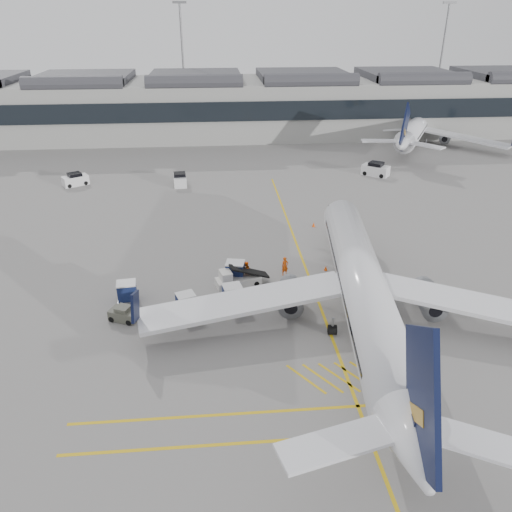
{
  "coord_description": "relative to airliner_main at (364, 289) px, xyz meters",
  "views": [
    {
      "loc": [
        1.0,
        -34.73,
        23.82
      ],
      "look_at": [
        4.46,
        5.12,
        4.0
      ],
      "focal_mm": 35.0,
      "sensor_mm": 36.0,
      "label": 1
    }
  ],
  "objects": [
    {
      "name": "service_van_mid",
      "position": [
        -17.04,
        38.41,
        -2.33
      ],
      "size": [
        2.16,
        3.83,
        1.89
      ],
      "rotation": [
        0.0,
        0.0,
        1.66
      ],
      "color": "silver",
      "rests_on": "ground"
    },
    {
      "name": "pushback_tug",
      "position": [
        -20.02,
        2.07,
        -2.6
      ],
      "size": [
        2.66,
        2.16,
        1.29
      ],
      "rotation": [
        0.0,
        0.0,
        -0.39
      ],
      "color": "#505044",
      "rests_on": "ground"
    },
    {
      "name": "airliner_main",
      "position": [
        0.0,
        0.0,
        0.0
      ],
      "size": [
        36.89,
        40.53,
        10.8
      ],
      "rotation": [
        0.0,
        0.0,
        -0.12
      ],
      "color": "white",
      "rests_on": "ground"
    },
    {
      "name": "belt_loader",
      "position": [
        -10.08,
        7.2,
        -2.55
      ],
      "size": [
        5.35,
        2.72,
        2.12
      ],
      "rotation": [
        0.0,
        0.0,
        0.26
      ],
      "color": "silver",
      "rests_on": "ground"
    },
    {
      "name": "baggage_cart_d",
      "position": [
        -20.13,
        5.16,
        -2.16
      ],
      "size": [
        1.97,
        1.7,
        1.9
      ],
      "rotation": [
        0.0,
        0.0,
        0.12
      ],
      "color": "gray",
      "rests_on": "ground"
    },
    {
      "name": "apron_markings",
      "position": [
        -2.89,
        10.16,
        -3.17
      ],
      "size": [
        0.25,
        60.0,
        0.01
      ],
      "primitive_type": "cube",
      "color": "gold",
      "rests_on": "ground"
    },
    {
      "name": "ramp_agent_b",
      "position": [
        -9.15,
        8.18,
        -2.2
      ],
      "size": [
        1.2,
        1.17,
        1.95
      ],
      "primitive_type": "imported",
      "rotation": [
        0.0,
        0.0,
        3.8
      ],
      "color": "#FF5C0D",
      "rests_on": "ground"
    },
    {
      "name": "baggage_cart_c",
      "position": [
        -10.68,
        3.88,
        -2.18
      ],
      "size": [
        1.99,
        1.75,
        1.84
      ],
      "rotation": [
        0.0,
        0.0,
        0.19
      ],
      "color": "gray",
      "rests_on": "ground"
    },
    {
      "name": "ground",
      "position": [
        -12.89,
        0.16,
        -3.17
      ],
      "size": [
        220.0,
        220.0,
        0.0
      ],
      "primitive_type": "plane",
      "color": "gray",
      "rests_on": "ground"
    },
    {
      "name": "safety_cone_engine",
      "position": [
        -0.95,
        9.46,
        -2.93
      ],
      "size": [
        0.36,
        0.36,
        0.49
      ],
      "primitive_type": "cone",
      "color": "#F24C0A",
      "rests_on": "ground"
    },
    {
      "name": "terminal",
      "position": [
        -12.89,
        72.08,
        2.97
      ],
      "size": [
        200.0,
        20.45,
        12.4
      ],
      "color": "#9E9E99",
      "rests_on": "ground"
    },
    {
      "name": "service_van_right",
      "position": [
        13.78,
        40.69,
        -2.22
      ],
      "size": [
        4.54,
        4.16,
        2.12
      ],
      "rotation": [
        0.0,
        0.0,
        -0.65
      ],
      "color": "silver",
      "rests_on": "ground"
    },
    {
      "name": "baggage_cart_a",
      "position": [
        -10.21,
        8.17,
        -2.11
      ],
      "size": [
        2.14,
        1.89,
        1.97
      ],
      "rotation": [
        0.0,
        0.0,
        -0.2
      ],
      "color": "gray",
      "rests_on": "ground"
    },
    {
      "name": "service_van_left",
      "position": [
        -32.73,
        39.77,
        -2.33
      ],
      "size": [
        4.07,
        3.44,
        1.87
      ],
      "rotation": [
        0.0,
        0.0,
        0.54
      ],
      "color": "silver",
      "rests_on": "ground"
    },
    {
      "name": "safety_cone_nose",
      "position": [
        -0.01,
        20.8,
        -2.9
      ],
      "size": [
        0.39,
        0.39,
        0.54
      ],
      "primitive_type": "cone",
      "color": "#F24C0A",
      "rests_on": "ground"
    },
    {
      "name": "light_masts",
      "position": [
        -14.56,
        86.16,
        11.32
      ],
      "size": [
        113.0,
        0.6,
        25.45
      ],
      "color": "slate",
      "rests_on": "ground"
    },
    {
      "name": "baggage_cart_b",
      "position": [
        -14.77,
        2.93,
        -2.24
      ],
      "size": [
        2.03,
        1.86,
        1.75
      ],
      "rotation": [
        0.0,
        0.0,
        0.35
      ],
      "color": "gray",
      "rests_on": "ground"
    },
    {
      "name": "airliner_far",
      "position": [
        27.72,
        60.64,
        -0.15
      ],
      "size": [
        31.65,
        34.91,
        10.29
      ],
      "rotation": [
        0.0,
        0.0,
        -0.51
      ],
      "color": "white",
      "rests_on": "ground"
    },
    {
      "name": "ramp_agent_a",
      "position": [
        -5.24,
        8.82,
        -2.19
      ],
      "size": [
        0.82,
        0.66,
        1.96
      ],
      "primitive_type": "imported",
      "rotation": [
        0.0,
        0.0,
        0.3
      ],
      "color": "#DD4C0B",
      "rests_on": "ground"
    }
  ]
}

